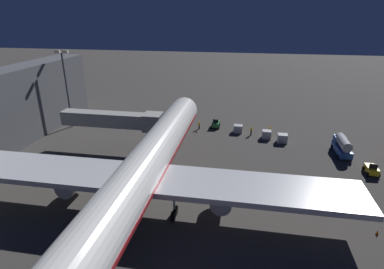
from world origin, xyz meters
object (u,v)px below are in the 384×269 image
(fuel_tanker, at_px, (342,145))
(ground_crew_near_nose_gear, at_px, (199,125))
(airliner_at_gate, at_px, (136,182))
(baggage_tug_lead, at_px, (216,124))
(baggage_container_far_row, at_px, (238,129))
(ground_crew_by_belt_loader, at_px, (270,129))
(ground_crew_marshaller_fwd, at_px, (251,130))
(apron_floodlight_mast, at_px, (66,83))
(baggage_container_mid_row, at_px, (282,138))
(traffic_cone_wingtip_svc_side, at_px, (377,232))
(jet_bridge, at_px, (120,120))
(baggage_container_near_belt, at_px, (267,134))
(baggage_tug_spare, at_px, (372,170))
(traffic_cone_nose_port, at_px, (197,131))
(traffic_cone_nose_starboard, at_px, (176,130))

(fuel_tanker, height_order, ground_crew_near_nose_gear, fuel_tanker)
(airliner_at_gate, xyz_separation_m, baggage_tug_lead, (-5.78, -34.02, -4.47))
(baggage_container_far_row, distance_m, ground_crew_by_belt_loader, 6.49)
(ground_crew_marshaller_fwd, bearing_deg, fuel_tanker, 158.60)
(apron_floodlight_mast, height_order, baggage_container_mid_row, apron_floodlight_mast)
(ground_crew_marshaller_fwd, distance_m, traffic_cone_wingtip_svc_side, 31.91)
(ground_crew_near_nose_gear, distance_m, ground_crew_by_belt_loader, 14.83)
(baggage_tug_lead, distance_m, baggage_container_far_row, 5.38)
(baggage_container_mid_row, distance_m, traffic_cone_wingtip_svc_side, 27.18)
(jet_bridge, relative_size, baggage_container_near_belt, 10.97)
(baggage_tug_spare, bearing_deg, traffic_cone_nose_port, -23.44)
(baggage_container_mid_row, xyz_separation_m, baggage_container_far_row, (8.68, -3.92, -0.05))
(airliner_at_gate, distance_m, ground_crew_marshaller_fwd, 33.75)
(apron_floodlight_mast, xyz_separation_m, baggage_container_mid_row, (-44.91, 1.01, -8.81))
(jet_bridge, height_order, traffic_cone_nose_starboard, jet_bridge)
(baggage_container_mid_row, distance_m, baggage_container_far_row, 9.53)
(baggage_container_mid_row, relative_size, traffic_cone_nose_starboard, 3.34)
(baggage_container_mid_row, relative_size, traffic_cone_wingtip_svc_side, 3.34)
(traffic_cone_nose_port, bearing_deg, baggage_container_far_row, -168.19)
(baggage_tug_lead, xyz_separation_m, traffic_cone_nose_port, (3.58, 3.89, -0.51))
(ground_crew_near_nose_gear, distance_m, traffic_cone_nose_starboard, 5.12)
(ground_crew_by_belt_loader, bearing_deg, baggage_container_far_row, 2.69)
(baggage_tug_lead, bearing_deg, baggage_tug_spare, 147.31)
(ground_crew_by_belt_loader, bearing_deg, ground_crew_near_nose_gear, -0.34)
(jet_bridge, height_order, traffic_cone_nose_port, jet_bridge)
(jet_bridge, relative_size, traffic_cone_nose_starboard, 34.40)
(baggage_container_mid_row, relative_size, baggage_container_far_row, 1.01)
(airliner_at_gate, relative_size, baggage_tug_lead, 23.03)
(jet_bridge, distance_m, ground_crew_near_nose_gear, 18.12)
(baggage_tug_spare, relative_size, baggage_container_far_row, 1.49)
(apron_floodlight_mast, bearing_deg, traffic_cone_nose_starboard, -177.23)
(traffic_cone_nose_port, height_order, traffic_cone_nose_starboard, same)
(baggage_container_mid_row, bearing_deg, baggage_tug_lead, -23.83)
(baggage_container_far_row, distance_m, traffic_cone_nose_port, 8.73)
(baggage_tug_lead, bearing_deg, airliner_at_gate, 80.36)
(apron_floodlight_mast, xyz_separation_m, baggage_tug_spare, (-57.43, 11.76, -8.84))
(airliner_at_gate, relative_size, baggage_tug_spare, 23.13)
(apron_floodlight_mast, relative_size, traffic_cone_nose_port, 29.84)
(traffic_cone_wingtip_svc_side, bearing_deg, jet_bridge, -25.42)
(baggage_container_far_row, bearing_deg, baggage_container_near_belt, 157.39)
(ground_crew_by_belt_loader, xyz_separation_m, traffic_cone_wingtip_svc_side, (-10.47, 30.11, -0.70))
(apron_floodlight_mast, relative_size, baggage_container_far_row, 9.04)
(fuel_tanker, bearing_deg, baggage_tug_spare, 109.98)
(baggage_container_near_belt, bearing_deg, ground_crew_near_nose_gear, -11.18)
(baggage_container_near_belt, xyz_separation_m, ground_crew_near_nose_gear, (14.10, -2.79, 0.19))
(ground_crew_near_nose_gear, height_order, ground_crew_by_belt_loader, ground_crew_near_nose_gear)
(baggage_container_near_belt, bearing_deg, airliner_at_gate, 60.82)
(fuel_tanker, distance_m, baggage_tug_lead, 25.42)
(baggage_container_mid_row, bearing_deg, apron_floodlight_mast, -1.28)
(airliner_at_gate, distance_m, apron_floodlight_mast, 38.86)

